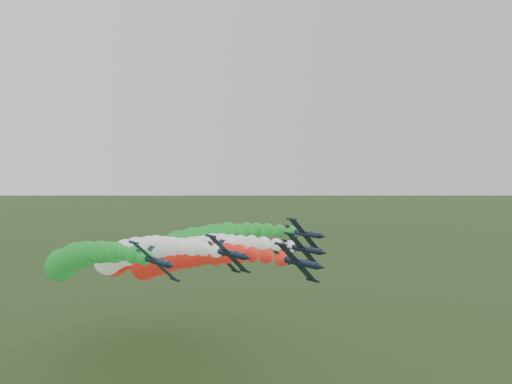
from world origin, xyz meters
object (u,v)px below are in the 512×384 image
at_px(jet_inner_left, 126,255).
at_px(jet_outer_right, 189,242).
at_px(jet_trail, 130,257).
at_px(jet_lead, 167,261).
at_px(jet_inner_right, 180,253).
at_px(jet_outer_left, 71,261).

bearing_deg(jet_inner_left, jet_outer_right, 16.99).
height_order(jet_outer_right, jet_trail, jet_outer_right).
relative_size(jet_lead, jet_inner_left, 1.00).
distance_m(jet_lead, jet_trail, 27.24).
relative_size(jet_lead, jet_trail, 0.99).
distance_m(jet_lead, jet_inner_left, 13.20).
distance_m(jet_inner_right, jet_trail, 17.38).
bearing_deg(jet_outer_left, jet_trail, 24.72).
bearing_deg(jet_outer_right, jet_inner_left, -163.01).
relative_size(jet_inner_right, jet_outer_left, 1.00).
xyz_separation_m(jet_inner_left, jet_inner_right, (18.71, 1.99, -1.72)).
distance_m(jet_inner_left, jet_trail, 18.36).
bearing_deg(jet_outer_right, jet_lead, -134.59).
xyz_separation_m(jet_inner_left, jet_outer_left, (-13.41, 5.79, -0.94)).
bearing_deg(jet_trail, jet_outer_right, -24.77).
bearing_deg(jet_outer_right, jet_inner_right, -140.13).
height_order(jet_outer_left, jet_trail, jet_outer_left).
distance_m(jet_outer_right, jet_trail, 19.53).
bearing_deg(jet_inner_right, jet_outer_left, 173.26).
bearing_deg(jet_outer_left, jet_outer_right, 3.03).
bearing_deg(jet_lead, jet_outer_right, 45.41).
bearing_deg(jet_lead, jet_outer_left, 140.19).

